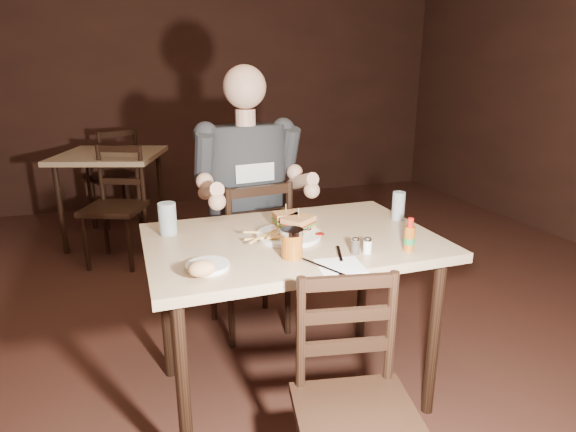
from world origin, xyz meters
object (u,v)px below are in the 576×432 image
object	(u,v)px
bg_chair_near	(114,208)
diner	(249,166)
chair_near	(358,419)
side_plate	(208,267)
main_table	(292,255)
bg_chair_far	(113,176)
dinner_plate	(289,236)
glass_left	(168,219)
chair_far	(248,255)
glass_right	(398,206)
bg_table	(110,164)
syrup_dispenser	(292,243)
hot_sauce	(410,235)

from	to	relation	value
bg_chair_near	diner	bearing A→B (deg)	-37.54
chair_near	side_plate	xyz separation A→B (m)	(-0.36, 0.50, 0.36)
main_table	bg_chair_far	distance (m)	3.11
dinner_plate	glass_left	distance (m)	0.52
chair_far	glass_right	size ratio (longest dim) A/B	6.62
bg_table	bg_chair_far	bearing A→B (deg)	90.00
dinner_plate	side_plate	xyz separation A→B (m)	(-0.38, -0.20, -0.00)
bg_chair_far	dinner_plate	size ratio (longest dim) A/B	3.40
glass_right	main_table	bearing A→B (deg)	-173.54
dinner_plate	syrup_dispenser	size ratio (longest dim) A/B	2.40
chair_far	bg_chair_near	bearing A→B (deg)	-66.82
bg_table	dinner_plate	world-z (taller)	dinner_plate
chair_far	bg_chair_near	world-z (taller)	chair_far
bg_table	side_plate	bearing A→B (deg)	-82.84
chair_far	dinner_plate	xyz separation A→B (m)	(0.01, -0.65, 0.33)
bg_chair_far	bg_chair_near	xyz separation A→B (m)	(0.00, -1.10, -0.01)
chair_near	side_plate	bearing A→B (deg)	137.50
glass_right	chair_near	bearing A→B (deg)	-127.55
dinner_plate	main_table	bearing A→B (deg)	3.22
bg_chair_far	glass_left	bearing A→B (deg)	70.95
bg_chair_far	hot_sauce	distance (m)	3.52
bg_chair_near	dinner_plate	bearing A→B (deg)	-45.29
bg_chair_near	diner	world-z (taller)	diner
chair_near	hot_sauce	world-z (taller)	hot_sauce
dinner_plate	chair_near	bearing A→B (deg)	-91.81
chair_far	syrup_dispenser	distance (m)	0.94
diner	side_plate	size ratio (longest dim) A/B	6.57
dinner_plate	syrup_dispenser	bearing A→B (deg)	-106.86
glass_left	syrup_dispenser	bearing A→B (deg)	-45.65
bg_chair_far	bg_chair_near	distance (m)	1.10
chair_far	side_plate	world-z (taller)	chair_far
main_table	dinner_plate	xyz separation A→B (m)	(-0.01, -0.00, 0.09)
main_table	diner	size ratio (longest dim) A/B	1.20
bg_chair_far	hot_sauce	bearing A→B (deg)	84.47
main_table	syrup_dispenser	world-z (taller)	syrup_dispenser
bg_chair_far	glass_right	xyz separation A→B (m)	(1.28, -2.95, 0.38)
hot_sauce	syrup_dispenser	world-z (taller)	hot_sauce
glass_left	glass_right	distance (m)	1.05
chair_near	dinner_plate	world-z (taller)	chair_near
glass_right	syrup_dispenser	bearing A→B (deg)	-156.74
bg_table	chair_far	distance (m)	1.97
dinner_plate	bg_chair_near	bearing A→B (deg)	110.54
dinner_plate	hot_sauce	world-z (taller)	hot_sauce
bg_chair_far	syrup_dispenser	xyz separation A→B (m)	(0.66, -3.22, 0.37)
chair_far	bg_chair_near	distance (m)	1.45
chair_far	side_plate	size ratio (longest dim) A/B	5.80
chair_near	glass_left	distance (m)	1.11
bg_chair_near	hot_sauce	world-z (taller)	hot_sauce
bg_table	bg_chair_far	world-z (taller)	bg_chair_far
bg_table	dinner_plate	xyz separation A→B (m)	(0.72, -2.47, 0.10)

